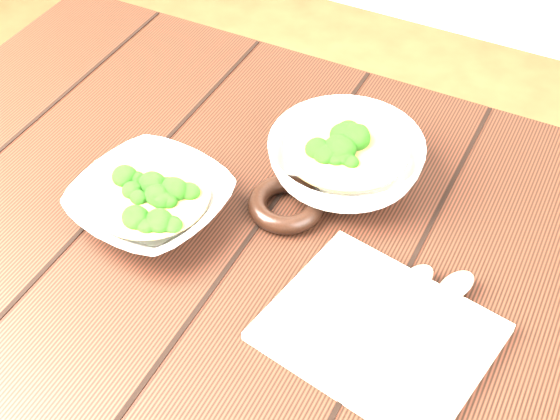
% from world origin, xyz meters
% --- Properties ---
extents(table, '(1.20, 0.80, 0.75)m').
position_xyz_m(table, '(0.00, 0.00, 0.63)').
color(table, black).
rests_on(table, ground).
extents(soup_bowl_front, '(0.22, 0.22, 0.05)m').
position_xyz_m(soup_bowl_front, '(-0.15, -0.03, 0.78)').
color(soup_bowl_front, white).
rests_on(soup_bowl_front, table).
extents(soup_bowl_back, '(0.25, 0.25, 0.08)m').
position_xyz_m(soup_bowl_back, '(0.04, 0.15, 0.79)').
color(soup_bowl_back, white).
rests_on(soup_bowl_back, table).
extents(trivet, '(0.10, 0.10, 0.03)m').
position_xyz_m(trivet, '(0.00, 0.06, 0.76)').
color(trivet, black).
rests_on(trivet, table).
extents(napkin, '(0.27, 0.24, 0.01)m').
position_xyz_m(napkin, '(0.18, -0.07, 0.76)').
color(napkin, '#BBB39C').
rests_on(napkin, table).
extents(spoon_left, '(0.08, 0.20, 0.01)m').
position_xyz_m(spoon_left, '(0.18, -0.02, 0.77)').
color(spoon_left, '#B4AE9E').
rests_on(spoon_left, napkin).
extents(spoon_right, '(0.09, 0.19, 0.01)m').
position_xyz_m(spoon_right, '(0.23, -0.01, 0.77)').
color(spoon_right, '#B4AE9E').
rests_on(spoon_right, napkin).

